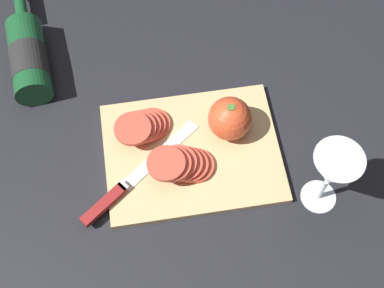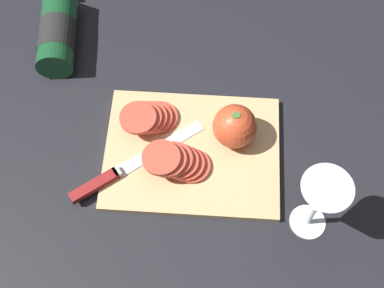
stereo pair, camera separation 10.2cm
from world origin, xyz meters
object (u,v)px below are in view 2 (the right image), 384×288
object	(u,v)px
wine_glass	(321,199)
knife	(112,176)
wine_bottle	(58,29)
tomato_slice_stack_near	(149,118)
whole_tomato	(235,126)
tomato_slice_stack_far	(177,162)

from	to	relation	value
wine_glass	knife	size ratio (longest dim) A/B	0.68
wine_bottle	knife	distance (m)	0.37
wine_bottle	tomato_slice_stack_near	size ratio (longest dim) A/B	2.76
wine_glass	whole_tomato	bearing A→B (deg)	-48.51
knife	wine_glass	bearing A→B (deg)	-46.73
wine_glass	knife	world-z (taller)	wine_glass
wine_glass	knife	distance (m)	0.39
wine_bottle	knife	world-z (taller)	wine_bottle
tomato_slice_stack_near	knife	bearing A→B (deg)	63.71
knife	tomato_slice_stack_near	bearing A→B (deg)	26.37
whole_tomato	tomato_slice_stack_near	distance (m)	0.17
wine_bottle	knife	size ratio (longest dim) A/B	1.24
tomato_slice_stack_near	tomato_slice_stack_far	size ratio (longest dim) A/B	0.86
tomato_slice_stack_near	wine_glass	bearing A→B (deg)	149.48
wine_bottle	tomato_slice_stack_far	distance (m)	0.41
wine_glass	tomato_slice_stack_near	size ratio (longest dim) A/B	1.52
knife	tomato_slice_stack_far	world-z (taller)	tomato_slice_stack_far
wine_bottle	tomato_slice_stack_far	size ratio (longest dim) A/B	2.38
wine_bottle	tomato_slice_stack_far	bearing A→B (deg)	133.02
wine_glass	whole_tomato	world-z (taller)	wine_glass
whole_tomato	knife	distance (m)	0.25
whole_tomato	tomato_slice_stack_near	xyz separation A→B (m)	(0.17, -0.02, -0.02)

